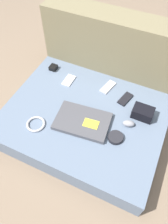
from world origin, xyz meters
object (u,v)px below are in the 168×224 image
at_px(charger_brick, 53,68).
at_px(laptop, 83,121).
at_px(speaker_puck, 116,137).
at_px(camera_pouch, 143,113).
at_px(phone_silver, 69,80).
at_px(computer_mouse, 129,124).
at_px(phone_black, 125,99).
at_px(phone_small, 108,87).

bearing_deg(charger_brick, laptop, -40.59).
height_order(speaker_puck, camera_pouch, camera_pouch).
height_order(phone_silver, camera_pouch, camera_pouch).
xyz_separation_m(computer_mouse, speaker_puck, (-0.04, -0.12, -0.01)).
bearing_deg(laptop, phone_silver, 124.03).
xyz_separation_m(laptop, camera_pouch, (0.31, 0.20, 0.02)).
xyz_separation_m(laptop, speaker_puck, (0.22, -0.02, -0.00)).
distance_m(phone_black, charger_brick, 0.58).
relative_size(phone_black, camera_pouch, 1.00).
xyz_separation_m(computer_mouse, camera_pouch, (0.05, 0.10, 0.02)).
bearing_deg(charger_brick, speaker_puck, -30.34).
distance_m(speaker_puck, phone_black, 0.31).
distance_m(speaker_puck, phone_small, 0.40).
bearing_deg(camera_pouch, laptop, -147.42).
xyz_separation_m(phone_silver, phone_black, (0.42, 0.00, 0.00)).
bearing_deg(speaker_puck, laptop, 174.73).
bearing_deg(phone_silver, camera_pouch, -8.16).
height_order(camera_pouch, charger_brick, camera_pouch).
height_order(phone_small, camera_pouch, camera_pouch).
xyz_separation_m(computer_mouse, phone_silver, (-0.50, 0.18, -0.01)).
relative_size(speaker_puck, camera_pouch, 0.72).
relative_size(computer_mouse, phone_small, 0.58).
bearing_deg(charger_brick, phone_black, -5.64).
xyz_separation_m(phone_small, charger_brick, (-0.43, 0.00, 0.01)).
xyz_separation_m(camera_pouch, charger_brick, (-0.71, 0.14, -0.02)).
bearing_deg(charger_brick, computer_mouse, -20.34).
relative_size(computer_mouse, speaker_puck, 0.87).
xyz_separation_m(computer_mouse, phone_black, (-0.08, 0.19, -0.01)).
relative_size(laptop, camera_pouch, 2.75).
bearing_deg(phone_small, computer_mouse, -33.77).
relative_size(speaker_puck, phone_small, 0.66).
bearing_deg(speaker_puck, charger_brick, 149.66).
relative_size(phone_silver, charger_brick, 2.01).
bearing_deg(phone_black, camera_pouch, -17.88).
relative_size(laptop, phone_small, 2.52).
height_order(laptop, camera_pouch, camera_pouch).
height_order(speaker_puck, phone_small, speaker_puck).
distance_m(speaker_puck, phone_silver, 0.55).
relative_size(phone_small, charger_brick, 2.55).
xyz_separation_m(phone_silver, camera_pouch, (0.55, -0.08, 0.03)).
height_order(laptop, phone_black, laptop).
xyz_separation_m(phone_silver, phone_small, (0.27, 0.06, -0.00)).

